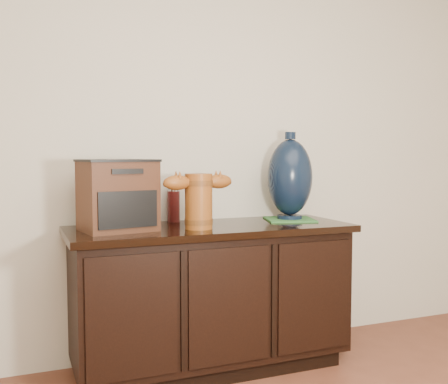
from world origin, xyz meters
name	(u,v)px	position (x,y,z in m)	size (l,w,h in m)	color
sideboard	(211,296)	(0.00, 2.23, 0.39)	(1.46, 0.56, 0.75)	black
terracotta_vessel	(199,198)	(-0.10, 2.14, 0.91)	(0.39, 0.16, 0.27)	brown
tv_radio	(118,195)	(-0.48, 2.23, 0.93)	(0.39, 0.33, 0.34)	#3B1D0E
green_mat	(290,219)	(0.50, 2.29, 0.76)	(0.26, 0.26, 0.01)	#316A2F
lamp_base	(290,178)	(0.50, 2.29, 0.99)	(0.31, 0.31, 0.48)	black
spray_can	(174,204)	(-0.13, 2.45, 0.85)	(0.07, 0.07, 0.20)	#601110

